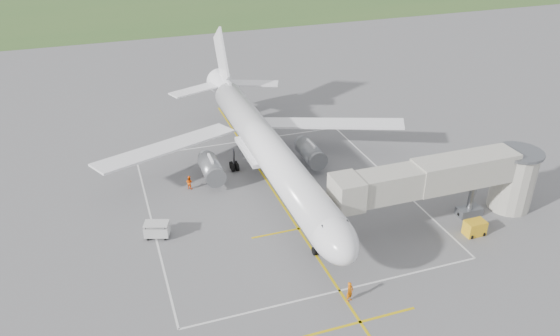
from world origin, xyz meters
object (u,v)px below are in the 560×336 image
object	(u,v)px
ramp_worker_nose	(350,292)
airliner	(266,147)
gpu_unit	(475,228)
baggage_cart	(157,230)
ramp_worker_wing	(189,182)
jet_bridge	(457,179)

from	to	relation	value
ramp_worker_nose	airliner	bearing A→B (deg)	65.74
gpu_unit	baggage_cart	distance (m)	31.70
airliner	ramp_worker_nose	xyz separation A→B (m)	(0.25, -22.16, -3.44)
airliner	gpu_unit	xyz separation A→B (m)	(16.31, -17.42, -3.63)
gpu_unit	baggage_cart	xyz separation A→B (m)	(-30.10, 9.94, 0.09)
airliner	ramp_worker_wing	size ratio (longest dim) A/B	28.82
baggage_cart	ramp_worker_wing	size ratio (longest dim) A/B	1.68
gpu_unit	jet_bridge	bearing A→B (deg)	100.29
gpu_unit	ramp_worker_wing	bearing A→B (deg)	143.63
ramp_worker_wing	airliner	bearing A→B (deg)	-145.27
jet_bridge	baggage_cart	world-z (taller)	jet_bridge
gpu_unit	baggage_cart	world-z (taller)	baggage_cart
jet_bridge	ramp_worker_wing	world-z (taller)	jet_bridge
jet_bridge	ramp_worker_nose	xyz separation A→B (m)	(-15.47, -7.91, -3.79)
airliner	ramp_worker_wing	world-z (taller)	airliner
gpu_unit	ramp_worker_wing	distance (m)	31.27
gpu_unit	ramp_worker_nose	world-z (taller)	ramp_worker_nose
jet_bridge	gpu_unit	bearing A→B (deg)	-79.43
jet_bridge	ramp_worker_wing	bearing A→B (deg)	148.28
jet_bridge	baggage_cart	xyz separation A→B (m)	(-29.51, 6.77, -3.89)
baggage_cart	ramp_worker_nose	size ratio (longest dim) A/B	1.42
airliner	gpu_unit	bearing A→B (deg)	-46.88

